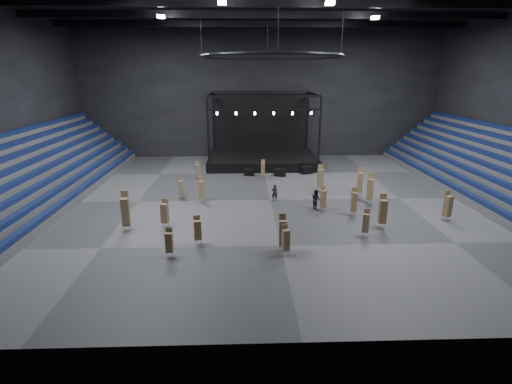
{
  "coord_description": "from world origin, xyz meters",
  "views": [
    {
      "loc": [
        -2.64,
        -36.17,
        11.67
      ],
      "look_at": [
        -1.43,
        -2.0,
        1.4
      ],
      "focal_mm": 28.0,
      "sensor_mm": 36.0,
      "label": 1
    }
  ],
  "objects_px": {
    "chair_stack_10": "(370,189)",
    "chair_stack_14": "(165,213)",
    "chair_stack_9": "(125,211)",
    "flight_case_right": "(307,170)",
    "chair_stack_8": "(181,187)",
    "chair_stack_7": "(360,182)",
    "chair_stack_17": "(383,211)",
    "chair_stack_4": "(366,222)",
    "chair_stack_0": "(323,198)",
    "chair_stack_5": "(169,242)",
    "chair_stack_3": "(198,229)",
    "chair_stack_6": "(354,202)",
    "chair_stack_2": "(263,169)",
    "man_center": "(275,193)",
    "flight_case_left": "(249,172)",
    "stage": "(262,152)",
    "chair_stack_15": "(286,239)",
    "chair_stack_11": "(201,189)",
    "chair_stack_12": "(198,170)",
    "chair_stack_13": "(448,206)",
    "chair_stack_16": "(321,178)",
    "crew_member": "(316,199)",
    "chair_stack_1": "(283,232)",
    "flight_case_mid": "(280,173)"
  },
  "relations": [
    {
      "from": "flight_case_right",
      "to": "chair_stack_6",
      "type": "relative_size",
      "value": 0.55
    },
    {
      "from": "chair_stack_3",
      "to": "chair_stack_6",
      "type": "relative_size",
      "value": 0.86
    },
    {
      "from": "chair_stack_6",
      "to": "chair_stack_11",
      "type": "xyz_separation_m",
      "value": [
        -13.17,
        4.0,
        0.03
      ]
    },
    {
      "from": "chair_stack_9",
      "to": "flight_case_right",
      "type": "bearing_deg",
      "value": 40.52
    },
    {
      "from": "chair_stack_3",
      "to": "chair_stack_4",
      "type": "relative_size",
      "value": 1.0
    },
    {
      "from": "chair_stack_5",
      "to": "chair_stack_16",
      "type": "bearing_deg",
      "value": 50.94
    },
    {
      "from": "chair_stack_10",
      "to": "chair_stack_14",
      "type": "bearing_deg",
      "value": -154.87
    },
    {
      "from": "flight_case_left",
      "to": "chair_stack_5",
      "type": "xyz_separation_m",
      "value": [
        -5.62,
        -21.45,
        0.69
      ]
    },
    {
      "from": "chair_stack_11",
      "to": "chair_stack_10",
      "type": "bearing_deg",
      "value": -4.96
    },
    {
      "from": "chair_stack_8",
      "to": "man_center",
      "type": "bearing_deg",
      "value": -20.0
    },
    {
      "from": "chair_stack_3",
      "to": "chair_stack_5",
      "type": "distance_m",
      "value": 2.54
    },
    {
      "from": "chair_stack_0",
      "to": "chair_stack_5",
      "type": "bearing_deg",
      "value": -153.28
    },
    {
      "from": "chair_stack_7",
      "to": "crew_member",
      "type": "xyz_separation_m",
      "value": [
        -4.9,
        -3.51,
        -0.57
      ]
    },
    {
      "from": "chair_stack_2",
      "to": "chair_stack_14",
      "type": "relative_size",
      "value": 0.95
    },
    {
      "from": "man_center",
      "to": "flight_case_left",
      "type": "bearing_deg",
      "value": -70.98
    },
    {
      "from": "chair_stack_15",
      "to": "chair_stack_16",
      "type": "relative_size",
      "value": 0.76
    },
    {
      "from": "chair_stack_7",
      "to": "flight_case_left",
      "type": "bearing_deg",
      "value": 155.99
    },
    {
      "from": "stage",
      "to": "chair_stack_6",
      "type": "bearing_deg",
      "value": -72.08
    },
    {
      "from": "chair_stack_14",
      "to": "man_center",
      "type": "bearing_deg",
      "value": 46.33
    },
    {
      "from": "chair_stack_8",
      "to": "chair_stack_11",
      "type": "bearing_deg",
      "value": -46.79
    },
    {
      "from": "chair_stack_5",
      "to": "man_center",
      "type": "height_order",
      "value": "chair_stack_5"
    },
    {
      "from": "chair_stack_12",
      "to": "man_center",
      "type": "relative_size",
      "value": 1.26
    },
    {
      "from": "chair_stack_9",
      "to": "chair_stack_17",
      "type": "xyz_separation_m",
      "value": [
        19.68,
        -0.08,
        -0.18
      ]
    },
    {
      "from": "chair_stack_9",
      "to": "chair_stack_13",
      "type": "distance_m",
      "value": 25.53
    },
    {
      "from": "chair_stack_8",
      "to": "chair_stack_11",
      "type": "distance_m",
      "value": 2.5
    },
    {
      "from": "chair_stack_14",
      "to": "chair_stack_2",
      "type": "bearing_deg",
      "value": 71.02
    },
    {
      "from": "chair_stack_11",
      "to": "man_center",
      "type": "xyz_separation_m",
      "value": [
        6.83,
        0.36,
        -0.49
      ]
    },
    {
      "from": "stage",
      "to": "chair_stack_11",
      "type": "distance_m",
      "value": 18.01
    },
    {
      "from": "chair_stack_7",
      "to": "chair_stack_12",
      "type": "xyz_separation_m",
      "value": [
        -16.42,
        7.3,
        -0.42
      ]
    },
    {
      "from": "chair_stack_12",
      "to": "chair_stack_6",
      "type": "bearing_deg",
      "value": -60.9
    },
    {
      "from": "stage",
      "to": "chair_stack_11",
      "type": "bearing_deg",
      "value": -110.95
    },
    {
      "from": "stage",
      "to": "flight_case_left",
      "type": "distance_m",
      "value": 7.1
    },
    {
      "from": "chair_stack_8",
      "to": "chair_stack_9",
      "type": "xyz_separation_m",
      "value": [
        -2.98,
        -8.19,
        0.51
      ]
    },
    {
      "from": "chair_stack_7",
      "to": "chair_stack_17",
      "type": "height_order",
      "value": "chair_stack_7"
    },
    {
      "from": "stage",
      "to": "chair_stack_8",
      "type": "xyz_separation_m",
      "value": [
        -8.53,
        -15.45,
        -0.35
      ]
    },
    {
      "from": "chair_stack_1",
      "to": "chair_stack_3",
      "type": "bearing_deg",
      "value": 167.47
    },
    {
      "from": "flight_case_mid",
      "to": "chair_stack_3",
      "type": "relative_size",
      "value": 0.6
    },
    {
      "from": "chair_stack_1",
      "to": "chair_stack_16",
      "type": "relative_size",
      "value": 0.94
    },
    {
      "from": "crew_member",
      "to": "chair_stack_12",
      "type": "bearing_deg",
      "value": 25.1
    },
    {
      "from": "chair_stack_3",
      "to": "crew_member",
      "type": "height_order",
      "value": "chair_stack_3"
    },
    {
      "from": "stage",
      "to": "chair_stack_15",
      "type": "height_order",
      "value": "stage"
    },
    {
      "from": "flight_case_right",
      "to": "chair_stack_11",
      "type": "height_order",
      "value": "chair_stack_11"
    },
    {
      "from": "chair_stack_1",
      "to": "chair_stack_3",
      "type": "height_order",
      "value": "chair_stack_1"
    },
    {
      "from": "chair_stack_13",
      "to": "chair_stack_14",
      "type": "distance_m",
      "value": 22.71
    },
    {
      "from": "chair_stack_4",
      "to": "chair_stack_7",
      "type": "bearing_deg",
      "value": 99.66
    },
    {
      "from": "chair_stack_7",
      "to": "chair_stack_10",
      "type": "height_order",
      "value": "chair_stack_7"
    },
    {
      "from": "chair_stack_13",
      "to": "man_center",
      "type": "xyz_separation_m",
      "value": [
        -13.6,
        5.89,
        -0.53
      ]
    },
    {
      "from": "chair_stack_8",
      "to": "chair_stack_15",
      "type": "bearing_deg",
      "value": -69.29
    },
    {
      "from": "flight_case_left",
      "to": "chair_stack_17",
      "type": "xyz_separation_m",
      "value": [
        10.02,
        -16.95,
        1.04
      ]
    },
    {
      "from": "flight_case_right",
      "to": "chair_stack_15",
      "type": "xyz_separation_m",
      "value": [
        -4.95,
        -22.08,
        0.67
      ]
    }
  ]
}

